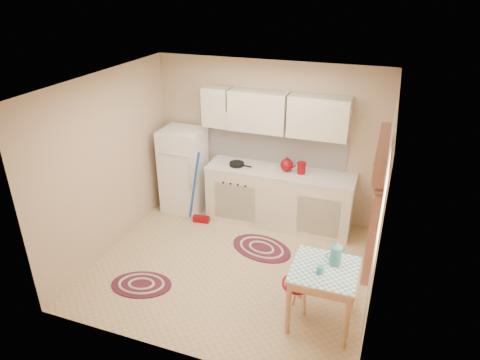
# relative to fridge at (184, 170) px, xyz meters

# --- Properties ---
(room_shell) EXTENTS (3.64, 3.60, 2.52)m
(room_shell) POSITION_rel_fridge_xyz_m (1.47, -1.01, 0.90)
(room_shell) COLOR tan
(room_shell) RESTS_ON ground
(fridge) EXTENTS (0.65, 0.60, 1.40)m
(fridge) POSITION_rel_fridge_xyz_m (0.00, 0.00, 0.00)
(fridge) COLOR white
(fridge) RESTS_ON ground
(broom) EXTENTS (0.29, 0.15, 1.20)m
(broom) POSITION_rel_fridge_xyz_m (0.45, -0.35, -0.10)
(broom) COLOR #1C49B0
(broom) RESTS_ON ground
(base_cabinets) EXTENTS (2.25, 0.60, 0.88)m
(base_cabinets) POSITION_rel_fridge_xyz_m (1.61, 0.05, -0.26)
(base_cabinets) COLOR silver
(base_cabinets) RESTS_ON ground
(countertop) EXTENTS (2.27, 0.62, 0.04)m
(countertop) POSITION_rel_fridge_xyz_m (1.61, 0.05, 0.20)
(countertop) COLOR silver
(countertop) RESTS_ON base_cabinets
(frying_pan) EXTENTS (0.27, 0.27, 0.05)m
(frying_pan) POSITION_rel_fridge_xyz_m (0.93, 0.00, 0.24)
(frying_pan) COLOR black
(frying_pan) RESTS_ON countertop
(red_kettle) EXTENTS (0.27, 0.26, 0.22)m
(red_kettle) POSITION_rel_fridge_xyz_m (1.71, 0.05, 0.33)
(red_kettle) COLOR maroon
(red_kettle) RESTS_ON countertop
(red_canister) EXTENTS (0.12, 0.12, 0.16)m
(red_canister) POSITION_rel_fridge_xyz_m (1.94, 0.05, 0.30)
(red_canister) COLOR maroon
(red_canister) RESTS_ON countertop
(table) EXTENTS (0.72, 0.72, 0.72)m
(table) POSITION_rel_fridge_xyz_m (2.63, -1.88, -0.34)
(table) COLOR #E1A170
(table) RESTS_ON ground
(stool) EXTENTS (0.42, 0.42, 0.42)m
(stool) POSITION_rel_fridge_xyz_m (2.33, -1.83, -0.49)
(stool) COLOR maroon
(stool) RESTS_ON ground
(coffee_pot) EXTENTS (0.20, 0.19, 0.31)m
(coffee_pot) POSITION_rel_fridge_xyz_m (2.72, -1.76, 0.18)
(coffee_pot) COLOR teal
(coffee_pot) RESTS_ON table
(mug) EXTENTS (0.08, 0.08, 0.10)m
(mug) POSITION_rel_fridge_xyz_m (2.59, -1.98, 0.07)
(mug) COLOR teal
(mug) RESTS_ON table
(rug_center) EXTENTS (1.06, 0.85, 0.02)m
(rug_center) POSITION_rel_fridge_xyz_m (1.58, -0.74, -0.69)
(rug_center) COLOR maroon
(rug_center) RESTS_ON ground
(rug_left) EXTENTS (0.88, 0.69, 0.02)m
(rug_left) POSITION_rel_fridge_xyz_m (0.37, -2.03, -0.69)
(rug_left) COLOR maroon
(rug_left) RESTS_ON ground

